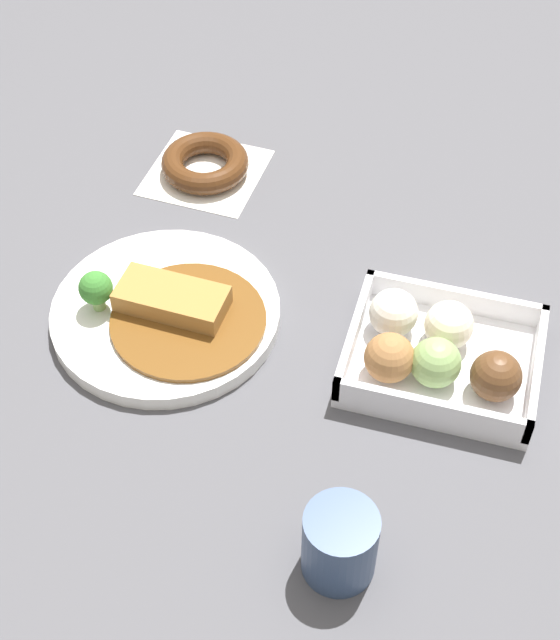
{
  "coord_description": "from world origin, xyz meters",
  "views": [
    {
      "loc": [
        0.2,
        -0.67,
        0.78
      ],
      "look_at": [
        0.01,
        -0.02,
        0.03
      ],
      "focal_mm": 52.65,
      "sensor_mm": 36.0,
      "label": 1
    }
  ],
  "objects_px": {
    "curry_plate": "(166,311)",
    "chocolate_ring_donut": "(205,164)",
    "coffee_mug": "(340,544)",
    "donut_box": "(436,353)"
  },
  "relations": [
    {
      "from": "donut_box",
      "to": "chocolate_ring_donut",
      "type": "bearing_deg",
      "value": 144.49
    },
    {
      "from": "coffee_mug",
      "to": "chocolate_ring_donut",
      "type": "bearing_deg",
      "value": 121.02
    },
    {
      "from": "curry_plate",
      "to": "chocolate_ring_donut",
      "type": "distance_m",
      "value": 0.26
    },
    {
      "from": "chocolate_ring_donut",
      "to": "coffee_mug",
      "type": "bearing_deg",
      "value": -58.98
    },
    {
      "from": "chocolate_ring_donut",
      "to": "coffee_mug",
      "type": "relative_size",
      "value": 1.91
    },
    {
      "from": "donut_box",
      "to": "coffee_mug",
      "type": "xyz_separation_m",
      "value": [
        -0.04,
        -0.25,
        0.01
      ]
    },
    {
      "from": "chocolate_ring_donut",
      "to": "donut_box",
      "type": "bearing_deg",
      "value": -35.51
    },
    {
      "from": "curry_plate",
      "to": "chocolate_ring_donut",
      "type": "relative_size",
      "value": 1.72
    },
    {
      "from": "curry_plate",
      "to": "chocolate_ring_donut",
      "type": "xyz_separation_m",
      "value": [
        -0.04,
        0.26,
        0.0
      ]
    },
    {
      "from": "chocolate_ring_donut",
      "to": "coffee_mug",
      "type": "distance_m",
      "value": 0.58
    }
  ]
}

